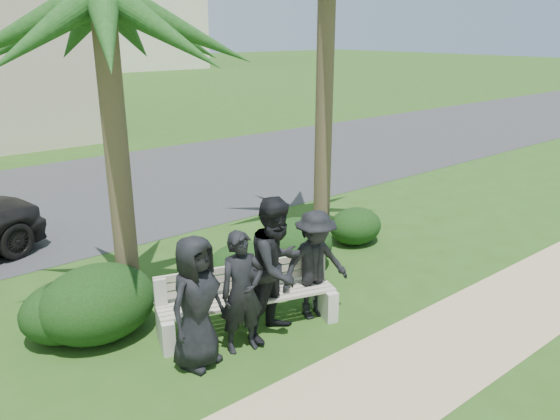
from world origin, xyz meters
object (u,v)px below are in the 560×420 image
Objects in this scene: park_bench at (247,303)px; man_b at (242,292)px; man_c at (277,267)px; man_d at (315,265)px; palm_left at (103,5)px; man_a at (196,302)px.

park_bench is 0.65m from man_b.
man_c reaches higher than man_b.
man_c is 0.72m from man_d.
man_b is at bearing -114.76° from park_bench.
palm_left reaches higher than park_bench.
park_bench is 0.71m from man_c.
man_b is 1.29m from man_d.
man_a is 3.78m from palm_left.
man_d is (1.90, -0.02, -0.04)m from man_a.
park_bench is at bearing 59.58° from man_b.
park_bench is 1.64× the size of man_d.
park_bench is at bearing 174.13° from man_d.
man_d is (0.70, 0.02, -0.17)m from man_c.
park_bench is 1.36× the size of man_c.
man_a is 0.87× the size of man_c.
man_d is (1.29, 0.05, -0.01)m from man_b.
palm_left is (-1.07, 1.40, 3.82)m from park_bench.
palm_left is at bearing 76.63° from man_a.
man_d is 4.32m from palm_left.
man_d is at bearing -40.45° from palm_left.
park_bench is 1.56× the size of man_a.
man_c is 3.91m from palm_left.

